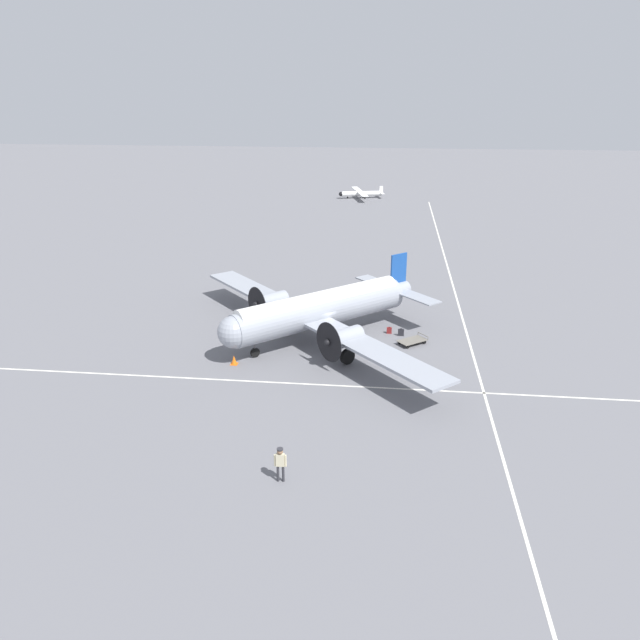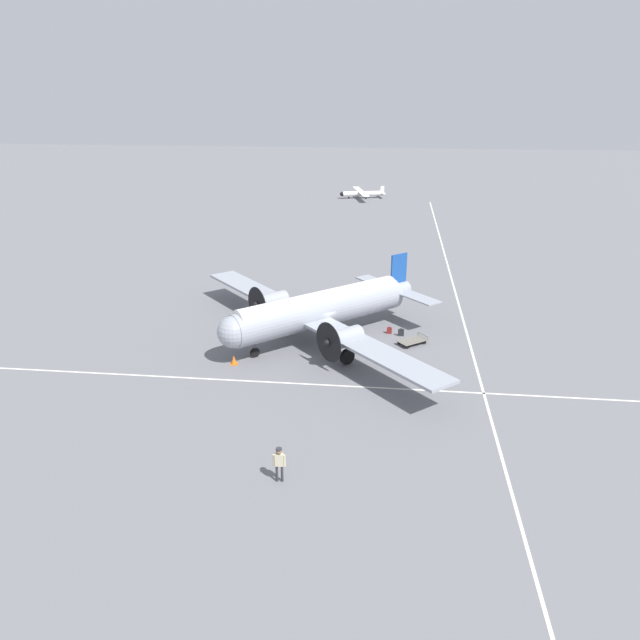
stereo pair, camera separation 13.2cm
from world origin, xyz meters
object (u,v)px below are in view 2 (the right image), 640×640
(suitcase_upright_spare, at_px, (389,330))
(baggage_cart, at_px, (412,341))
(crew_foreground, at_px, (279,461))
(airliner_main, at_px, (316,310))
(traffic_cone, at_px, (234,360))
(suitcase_near_door, at_px, (401,332))
(light_aircraft_distant, at_px, (362,193))

(suitcase_upright_spare, distance_m, baggage_cart, 2.60)
(crew_foreground, bearing_deg, airliner_main, 88.61)
(baggage_cart, distance_m, traffic_cone, 13.32)
(suitcase_upright_spare, bearing_deg, crew_foreground, -104.40)
(crew_foreground, xyz_separation_m, traffic_cone, (-5.51, 13.02, -0.86))
(suitcase_upright_spare, bearing_deg, traffic_cone, -146.97)
(suitcase_upright_spare, bearing_deg, suitcase_near_door, -24.20)
(suitcase_near_door, relative_size, traffic_cone, 0.93)
(crew_foreground, distance_m, suitcase_near_door, 20.45)
(suitcase_upright_spare, bearing_deg, light_aircraft_distant, 95.02)
(crew_foreground, height_order, suitcase_near_door, crew_foreground)
(suitcase_near_door, height_order, suitcase_upright_spare, suitcase_near_door)
(airliner_main, bearing_deg, suitcase_near_door, 151.95)
(suitcase_upright_spare, relative_size, light_aircraft_distant, 0.05)
(traffic_cone, bearing_deg, airliner_main, 43.71)
(baggage_cart, xyz_separation_m, light_aircraft_distant, (-7.05, 62.47, 0.54))
(crew_foreground, xyz_separation_m, baggage_cart, (6.85, 17.99, -0.88))
(airliner_main, bearing_deg, suitcase_upright_spare, 157.93)
(crew_foreground, relative_size, suitcase_upright_spare, 3.51)
(airliner_main, height_order, crew_foreground, airliner_main)
(suitcase_upright_spare, height_order, light_aircraft_distant, light_aircraft_distant)
(crew_foreground, distance_m, baggage_cart, 19.28)
(suitcase_upright_spare, relative_size, baggage_cart, 0.22)
(traffic_cone, bearing_deg, baggage_cart, 21.92)
(crew_foreground, bearing_deg, baggage_cart, 66.53)
(suitcase_upright_spare, xyz_separation_m, traffic_cone, (-10.63, -6.91, 0.06))
(baggage_cart, bearing_deg, suitcase_upright_spare, -86.84)
(baggage_cart, height_order, light_aircraft_distant, light_aircraft_distant)
(airliner_main, height_order, suitcase_upright_spare, airliner_main)
(suitcase_upright_spare, distance_m, light_aircraft_distant, 60.77)
(crew_foreground, distance_m, light_aircraft_distant, 80.47)
(suitcase_near_door, bearing_deg, light_aircraft_distant, 95.83)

